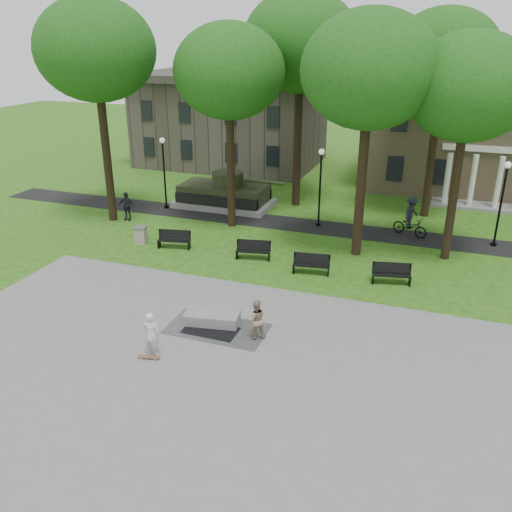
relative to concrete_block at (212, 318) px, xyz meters
The scene contains 27 objects.
ground 1.21m from the concrete_block, 54.82° to the left, with size 120.00×120.00×0.00m, color #274B11.
plaza 4.09m from the concrete_block, 80.35° to the right, with size 22.00×16.00×0.02m, color gray.
footpath 12.99m from the concrete_block, 86.98° to the left, with size 44.00×2.60×0.01m, color black.
building_right 29.30m from the concrete_block, 68.39° to the left, with size 17.00×12.00×8.60m.
building_left 29.54m from the concrete_block, 110.58° to the left, with size 15.00×10.00×7.20m, color #4C443D.
tree_0 17.98m from the concrete_block, 138.61° to the left, with size 6.80×6.80×12.97m.
tree_1 14.90m from the concrete_block, 108.39° to the left, with size 6.20×6.20×11.63m.
tree_2 13.77m from the concrete_block, 66.16° to the left, with size 6.60×6.60×12.16m.
tree_3 15.96m from the concrete_block, 50.33° to the left, with size 6.00×6.00×11.19m.
tree_4 19.82m from the concrete_block, 94.43° to the left, with size 7.20×7.20×13.50m.
tree_5 21.11m from the concrete_block, 67.65° to the left, with size 6.40×6.40×12.44m.
lamp_left 16.41m from the concrete_block, 125.06° to the left, with size 0.36×0.36×4.73m.
lamp_mid 13.57m from the concrete_block, 84.90° to the left, with size 0.36×0.36×4.73m.
lamp_right 17.54m from the concrete_block, 49.88° to the left, with size 0.36×0.36×4.73m.
tank_monument 16.06m from the concrete_block, 111.08° to the left, with size 7.45×3.40×2.40m.
puddle 0.65m from the concrete_block, 72.50° to the right, with size 2.20×1.20×0.00m, color black.
concrete_block is the anchor object (origin of this frame).
skateboard 3.36m from the concrete_block, 109.06° to the right, with size 0.78×0.20×0.07m, color brown.
skateboarder 3.17m from the concrete_block, 110.36° to the right, with size 0.64×0.42×1.75m, color silver.
friend_watching 2.20m from the concrete_block, 13.12° to the right, with size 0.78×0.61×1.61m, color #997D63.
pedestrian_walker 14.62m from the concrete_block, 135.55° to the left, with size 1.06×0.44×1.81m, color black.
cyclist 14.91m from the concrete_block, 63.68° to the left, with size 2.26×1.55×2.32m.
park_bench_0 8.79m from the concrete_block, 127.54° to the left, with size 1.85×0.88×1.00m.
park_bench_1 7.01m from the concrete_block, 96.03° to the left, with size 1.85×0.86×1.00m.
park_bench_2 6.71m from the concrete_block, 67.47° to the left, with size 1.85×0.78×1.00m.
park_bench_3 9.04m from the concrete_block, 44.88° to the left, with size 1.85×0.89×1.00m.
trash_bin 10.22m from the concrete_block, 137.10° to the left, with size 0.80×0.80×0.96m.
Camera 1 is at (7.58, -18.58, 11.02)m, focal length 38.00 mm.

